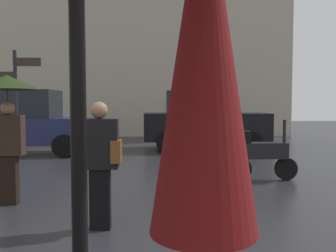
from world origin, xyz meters
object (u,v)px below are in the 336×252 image
(pedestrian_with_bag, at_px, (101,157))
(parked_scooter, at_px, (261,153))
(pedestrian_with_umbrella, at_px, (7,102))
(street_signpost, at_px, (16,99))
(folded_patio_umbrella_far, at_px, (204,68))
(parked_car_right, at_px, (204,120))
(parked_car_left, at_px, (24,122))

(pedestrian_with_bag, height_order, parked_scooter, pedestrian_with_bag)
(pedestrian_with_umbrella, height_order, street_signpost, street_signpost)
(folded_patio_umbrella_far, distance_m, parked_car_right, 11.08)
(parked_scooter, distance_m, parked_car_right, 5.09)
(folded_patio_umbrella_far, height_order, pedestrian_with_umbrella, folded_patio_umbrella_far)
(street_signpost, bearing_deg, parked_car_left, 107.92)
(folded_patio_umbrella_far, bearing_deg, pedestrian_with_bag, 105.75)
(folded_patio_umbrella_far, distance_m, street_signpost, 7.40)
(parked_car_right, bearing_deg, parked_scooter, 105.83)
(pedestrian_with_umbrella, distance_m, parked_scooter, 4.82)
(pedestrian_with_umbrella, bearing_deg, street_signpost, 3.85)
(parked_car_left, height_order, parked_car_right, parked_car_left)
(parked_scooter, height_order, parked_car_right, parked_car_right)
(pedestrian_with_bag, bearing_deg, parked_car_right, 87.39)
(pedestrian_with_umbrella, distance_m, parked_car_left, 6.11)
(parked_scooter, bearing_deg, pedestrian_with_umbrella, -155.39)
(street_signpost, bearing_deg, pedestrian_with_bag, -55.90)
(pedestrian_with_umbrella, xyz_separation_m, parked_car_right, (3.86, 6.71, -0.57))
(pedestrian_with_bag, relative_size, street_signpost, 0.58)
(parked_car_left, xyz_separation_m, parked_car_right, (5.75, 0.92, 0.01))
(pedestrian_with_umbrella, distance_m, parked_car_right, 7.76)
(parked_car_left, distance_m, street_signpost, 3.65)
(folded_patio_umbrella_far, relative_size, parked_car_right, 0.59)
(pedestrian_with_bag, relative_size, parked_scooter, 1.13)
(parked_car_left, xyz_separation_m, street_signpost, (1.11, -3.42, 0.66))
(pedestrian_with_bag, height_order, parked_car_right, parked_car_right)
(folded_patio_umbrella_far, distance_m, pedestrian_with_bag, 3.33)
(street_signpost, bearing_deg, parked_scooter, -7.73)
(parked_scooter, xyz_separation_m, street_signpost, (-5.19, 0.70, 1.10))
(pedestrian_with_bag, bearing_deg, folded_patio_umbrella_far, -60.82)
(folded_patio_umbrella_far, height_order, parked_car_right, folded_patio_umbrella_far)
(pedestrian_with_umbrella, relative_size, parked_car_left, 0.48)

